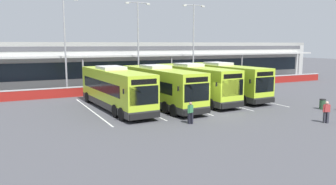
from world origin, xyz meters
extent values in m
plane|color=#4C4C51|center=(0.00, 0.00, 0.00)|extent=(200.00, 200.00, 0.00)
cube|color=#B7B7B2|center=(0.00, 27.00, 2.75)|extent=(70.00, 10.00, 5.50)
cube|color=#19232D|center=(0.00, 21.98, 2.30)|extent=(66.00, 0.08, 2.20)
cube|color=#4C4C51|center=(0.00, 21.97, 5.15)|extent=(68.00, 0.08, 0.60)
cube|color=beige|center=(0.00, 20.50, 4.20)|extent=(67.00, 3.00, 0.24)
cube|color=gray|center=(0.00, 27.00, 5.75)|extent=(70.00, 10.00, 0.50)
cylinder|color=#999999|center=(-6.20, 19.30, 2.10)|extent=(0.20, 0.20, 4.20)
cylinder|color=#999999|center=(6.20, 19.30, 2.10)|extent=(0.20, 0.20, 4.20)
cylinder|color=#999999|center=(18.60, 19.30, 2.10)|extent=(0.20, 0.20, 4.20)
cylinder|color=#999999|center=(31.00, 19.30, 2.10)|extent=(0.20, 0.20, 4.20)
cube|color=maroon|center=(0.00, 14.50, 0.50)|extent=(60.00, 0.36, 1.00)
cube|color=#B2B2B2|center=(0.00, 14.50, 1.05)|extent=(60.00, 0.40, 0.10)
cube|color=#B7DB2D|center=(-6.30, 5.63, 1.91)|extent=(3.20, 12.12, 3.19)
cube|color=#333333|center=(-6.30, 5.63, 0.59)|extent=(3.22, 12.14, 0.56)
cube|color=black|center=(-6.32, 6.03, 2.15)|extent=(3.10, 9.73, 0.96)
cube|color=black|center=(-5.97, -0.31, 2.05)|extent=(2.31, 0.23, 1.40)
cube|color=black|center=(-5.97, -0.32, 3.05)|extent=(2.05, 0.19, 0.40)
cube|color=silver|center=(-6.35, 6.63, 3.64)|extent=(2.20, 2.91, 0.28)
cube|color=black|center=(-5.97, -0.42, 0.55)|extent=(2.46, 0.29, 0.44)
cube|color=black|center=(-4.54, 0.12, 2.40)|extent=(0.09, 0.12, 0.36)
cube|color=black|center=(-7.44, -0.04, 2.40)|extent=(0.09, 0.12, 0.36)
cylinder|color=black|center=(-5.35, 10.29, 0.52)|extent=(0.38, 1.06, 1.04)
cylinder|color=black|center=(-7.74, 10.16, 0.52)|extent=(0.38, 1.06, 1.04)
cylinder|color=black|center=(-4.93, 2.50, 0.52)|extent=(0.38, 1.06, 1.04)
cylinder|color=black|center=(-7.32, 2.37, 0.52)|extent=(0.38, 1.06, 1.04)
cylinder|color=black|center=(-4.85, 1.10, 0.52)|extent=(0.38, 1.06, 1.04)
cylinder|color=black|center=(-7.24, 0.97, 0.52)|extent=(0.38, 1.06, 1.04)
cube|color=#B7DB2D|center=(-2.09, 5.20, 1.91)|extent=(3.20, 12.12, 3.19)
cube|color=#333333|center=(-2.09, 5.20, 0.59)|extent=(3.22, 12.14, 0.56)
cube|color=black|center=(-2.11, 5.60, 2.15)|extent=(3.10, 9.73, 0.96)
cube|color=black|center=(-1.77, -0.74, 2.05)|extent=(2.31, 0.23, 1.40)
cube|color=black|center=(-1.77, -0.75, 3.05)|extent=(2.05, 0.19, 0.40)
cube|color=silver|center=(-2.14, 6.20, 3.64)|extent=(2.20, 2.91, 0.28)
cube|color=black|center=(-1.76, -0.85, 0.55)|extent=(2.46, 0.29, 0.44)
cube|color=black|center=(-0.33, -0.31, 2.40)|extent=(0.09, 0.12, 0.36)
cube|color=black|center=(-3.24, -0.47, 2.40)|extent=(0.09, 0.12, 0.36)
cylinder|color=black|center=(-1.15, 9.86, 0.52)|extent=(0.38, 1.06, 1.04)
cylinder|color=black|center=(-3.53, 9.73, 0.52)|extent=(0.38, 1.06, 1.04)
cylinder|color=black|center=(-0.72, 2.07, 0.52)|extent=(0.38, 1.06, 1.04)
cylinder|color=black|center=(-3.11, 1.94, 0.52)|extent=(0.38, 1.06, 1.04)
cylinder|color=black|center=(-0.65, 0.67, 0.52)|extent=(0.38, 1.06, 1.04)
cylinder|color=black|center=(-3.03, 0.54, 0.52)|extent=(0.38, 1.06, 1.04)
cube|color=#B7DB2D|center=(2.11, 6.24, 1.91)|extent=(3.20, 12.12, 3.19)
cube|color=#333333|center=(2.11, 6.24, 0.59)|extent=(3.22, 12.14, 0.56)
cube|color=black|center=(2.08, 6.64, 2.15)|extent=(3.10, 9.73, 0.96)
cube|color=black|center=(2.43, 0.30, 2.05)|extent=(2.31, 0.23, 1.40)
cube|color=black|center=(2.43, 0.29, 3.05)|extent=(2.05, 0.19, 0.40)
cube|color=silver|center=(2.05, 7.24, 3.64)|extent=(2.20, 2.91, 0.28)
cube|color=black|center=(2.44, 0.19, 0.55)|extent=(2.46, 0.29, 0.44)
cube|color=black|center=(3.86, 0.73, 2.40)|extent=(0.09, 0.12, 0.36)
cube|color=black|center=(0.96, 0.57, 2.40)|extent=(0.09, 0.12, 0.36)
cylinder|color=black|center=(3.05, 10.90, 0.52)|extent=(0.38, 1.06, 1.04)
cylinder|color=black|center=(0.66, 10.77, 0.52)|extent=(0.38, 1.06, 1.04)
cylinder|color=black|center=(3.47, 3.11, 0.52)|extent=(0.38, 1.06, 1.04)
cylinder|color=black|center=(1.09, 2.98, 0.52)|extent=(0.38, 1.06, 1.04)
cylinder|color=black|center=(3.55, 1.71, 0.52)|extent=(0.38, 1.06, 1.04)
cylinder|color=black|center=(1.16, 1.58, 0.52)|extent=(0.38, 1.06, 1.04)
cube|color=#B7DB2D|center=(6.09, 6.70, 1.91)|extent=(3.20, 12.12, 3.19)
cube|color=#333333|center=(6.09, 6.70, 0.59)|extent=(3.22, 12.14, 0.56)
cube|color=black|center=(6.07, 7.10, 2.15)|extent=(3.10, 9.73, 0.96)
cube|color=black|center=(6.42, 0.76, 2.05)|extent=(2.31, 0.23, 1.40)
cube|color=black|center=(6.42, 0.75, 3.05)|extent=(2.05, 0.19, 0.40)
cube|color=silver|center=(6.04, 7.70, 3.64)|extent=(2.20, 2.91, 0.28)
cube|color=black|center=(6.42, 0.65, 0.55)|extent=(2.46, 0.29, 0.44)
cube|color=black|center=(7.85, 1.19, 2.40)|extent=(0.09, 0.12, 0.36)
cube|color=black|center=(4.95, 1.03, 2.40)|extent=(0.09, 0.12, 0.36)
cylinder|color=black|center=(7.04, 11.36, 0.52)|extent=(0.38, 1.06, 1.04)
cylinder|color=black|center=(4.65, 11.23, 0.52)|extent=(0.38, 1.06, 1.04)
cylinder|color=black|center=(7.46, 3.57, 0.52)|extent=(0.38, 1.06, 1.04)
cylinder|color=black|center=(5.08, 3.44, 0.52)|extent=(0.38, 1.06, 1.04)
cylinder|color=black|center=(7.54, 2.17, 0.52)|extent=(0.38, 1.06, 1.04)
cylinder|color=black|center=(5.15, 2.04, 0.52)|extent=(0.38, 1.06, 1.04)
cube|color=silver|center=(-8.40, 6.00, 0.00)|extent=(0.14, 13.00, 0.01)
cube|color=silver|center=(-4.20, 6.00, 0.00)|extent=(0.14, 13.00, 0.01)
cube|color=silver|center=(0.00, 6.00, 0.00)|extent=(0.14, 13.00, 0.01)
cube|color=silver|center=(4.20, 6.00, 0.00)|extent=(0.14, 13.00, 0.01)
cube|color=silver|center=(8.40, 6.00, 0.00)|extent=(0.14, 13.00, 0.01)
cube|color=#33333D|center=(5.96, -6.17, 0.42)|extent=(0.20, 0.22, 0.84)
cube|color=#33333D|center=(6.07, -6.34, 0.42)|extent=(0.20, 0.22, 0.84)
cube|color=#B23838|center=(6.01, -6.25, 1.12)|extent=(0.40, 0.33, 0.56)
cube|color=#B23838|center=(5.81, -6.17, 1.09)|extent=(0.12, 0.13, 0.54)
cube|color=#B23838|center=(6.22, -6.33, 1.09)|extent=(0.12, 0.13, 0.54)
sphere|color=#DBB293|center=(6.01, -6.25, 1.51)|extent=(0.22, 0.22, 0.22)
cube|color=black|center=(-3.17, -2.04, 0.42)|extent=(0.19, 0.22, 0.84)
cube|color=black|center=(-2.98, -2.10, 0.42)|extent=(0.19, 0.22, 0.84)
cube|color=#387F4C|center=(-3.08, -2.07, 1.12)|extent=(0.39, 0.32, 0.56)
cube|color=#387F4C|center=(-3.28, -2.14, 1.09)|extent=(0.12, 0.12, 0.54)
cube|color=#387F4C|center=(-2.87, -2.00, 1.09)|extent=(0.12, 0.12, 0.54)
sphere|color=tan|center=(-3.08, -2.07, 1.51)|extent=(0.22, 0.22, 0.22)
cylinder|color=#9E9EA3|center=(-8.64, 16.79, 5.50)|extent=(0.20, 0.20, 11.00)
cylinder|color=#9E9EA3|center=(0.40, 17.19, 5.50)|extent=(0.20, 0.20, 11.00)
cylinder|color=#9E9EA3|center=(0.40, 17.19, 10.85)|extent=(2.80, 0.10, 0.10)
cube|color=silver|center=(-1.00, 17.19, 10.75)|extent=(0.44, 0.28, 0.20)
cube|color=silver|center=(1.80, 17.19, 10.75)|extent=(0.44, 0.28, 0.20)
cylinder|color=#9E9EA3|center=(8.05, 16.43, 5.50)|extent=(0.20, 0.20, 11.00)
cylinder|color=#9E9EA3|center=(8.05, 16.43, 10.85)|extent=(2.80, 0.10, 0.10)
cube|color=silver|center=(6.65, 16.43, 10.75)|extent=(0.44, 0.28, 0.20)
cube|color=silver|center=(9.45, 16.43, 10.75)|extent=(0.44, 0.28, 0.20)
cylinder|color=#2D5133|center=(10.21, -2.54, 0.42)|extent=(0.52, 0.52, 0.85)
cylinder|color=black|center=(10.21, -2.54, 0.89)|extent=(0.54, 0.54, 0.08)
camera|label=1|loc=(-14.98, -22.54, 5.78)|focal=35.54mm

